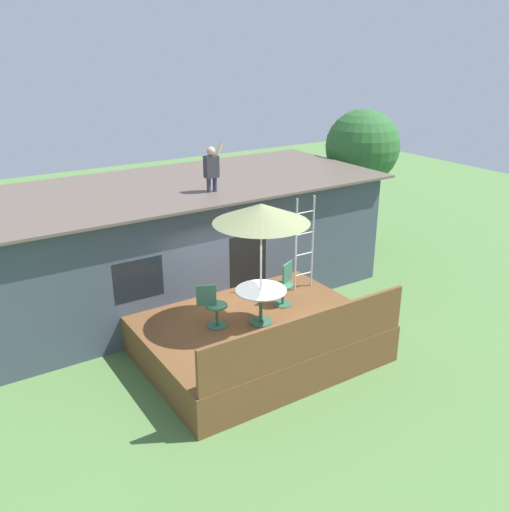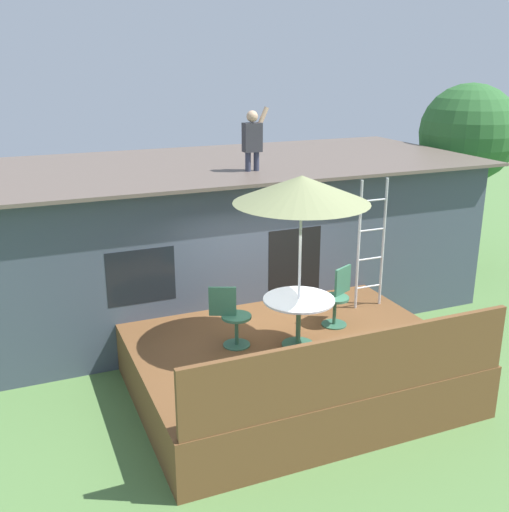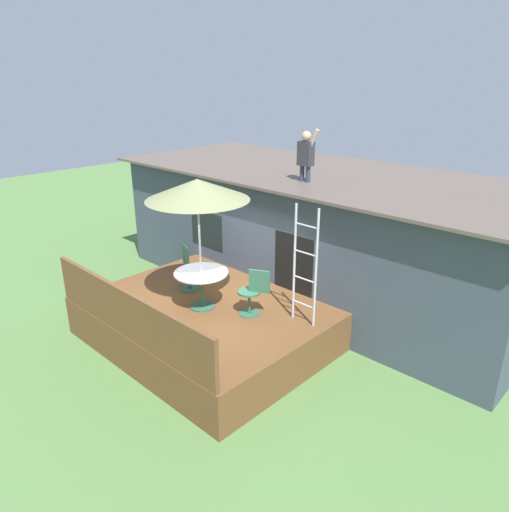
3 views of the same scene
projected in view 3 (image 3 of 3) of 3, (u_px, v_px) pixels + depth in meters
The scene contains 10 objects.
ground_plane at pixel (210, 338), 9.71m from camera, with size 40.00×40.00×0.00m, color #567F42.
house at pixel (318, 231), 11.61m from camera, with size 10.50×4.50×2.94m.
deck at pixel (210, 321), 9.57m from camera, with size 4.65×3.74×0.80m, color brown.
deck_railing at pixel (127, 315), 8.03m from camera, with size 4.55×0.08×0.90m, color brown.
patio_table at pixel (201, 280), 9.07m from camera, with size 1.04×1.04×0.74m.
patio_umbrella at pixel (197, 190), 8.44m from camera, with size 1.90×1.90×2.54m.
step_ladder at pixel (305, 266), 8.34m from camera, with size 0.52×0.04×2.20m.
person_figure at pixel (306, 153), 9.84m from camera, with size 0.47×0.20×1.11m.
patio_chair_left at pixel (188, 268), 9.95m from camera, with size 0.60×0.44×0.92m.
patio_chair_right at pixel (253, 292), 8.83m from camera, with size 0.59×0.44×0.92m.
Camera 3 is at (6.50, -5.49, 5.06)m, focal length 33.13 mm.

